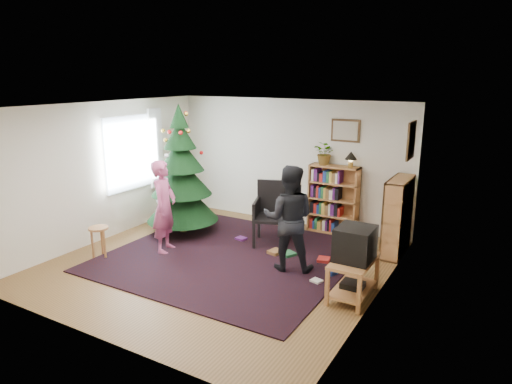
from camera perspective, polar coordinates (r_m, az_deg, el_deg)
The scene contains 23 objects.
floor at distance 7.48m, azimuth -4.50°, elevation -8.83°, with size 5.00×5.00×0.00m, color brown.
ceiling at distance 6.88m, azimuth -4.92°, elevation 10.66°, with size 5.00×5.00×0.00m, color white.
wall_back at distance 9.19m, azimuth 4.18°, elevation 3.77°, with size 5.00×0.02×2.50m, color silver.
wall_front at distance 5.30m, azimuth -20.25°, elevation -5.18°, with size 5.00×0.02×2.50m, color silver.
wall_left at distance 8.71m, azimuth -18.39°, elevation 2.46°, with size 0.02×5.00×2.50m, color silver.
wall_right at distance 6.06m, azimuth 15.19°, elevation -2.36°, with size 0.02×5.00×2.50m, color silver.
rug at distance 7.70m, azimuth -3.23°, elevation -8.01°, with size 3.80×3.60×0.02m, color black.
window_pane at distance 9.05m, azimuth -15.57°, elevation 4.71°, with size 0.04×1.20×1.40m, color silver.
curtain at distance 9.52m, azimuth -12.41°, elevation 5.36°, with size 0.06×0.35×1.60m, color white.
picture_back at distance 8.63m, azimuth 11.13°, elevation 7.54°, with size 0.55×0.03×0.42m.
picture_right at distance 7.60m, azimuth 18.83°, elevation 6.12°, with size 0.03×0.50×0.60m.
christmas_tree at distance 8.66m, azimuth -9.30°, elevation 1.39°, with size 1.35×1.35×2.45m.
bookshelf_back at distance 8.79m, azimuth 9.65°, elevation -0.82°, with size 0.95×0.30×1.30m.
bookshelf_right at distance 7.99m, azimuth 17.29°, elevation -2.84°, with size 0.30×0.95×1.30m.
tv_stand at distance 6.41m, azimuth 12.06°, elevation -10.10°, with size 0.49×0.88×0.55m.
crt_tv at distance 6.23m, azimuth 12.26°, elevation -6.30°, with size 0.48×0.52×0.45m.
armchair at distance 8.13m, azimuth 2.44°, elevation -2.28°, with size 0.79×0.81×1.12m.
stool at distance 7.96m, azimuth -19.05°, elevation -4.99°, with size 0.32×0.32×0.53m.
person_standing at distance 7.84m, azimuth -11.41°, elevation -1.82°, with size 0.58×0.38×1.58m, color #A8436E.
person_by_chair at distance 6.97m, azimuth 4.13°, elevation -3.32°, with size 0.80×0.63×1.65m, color black.
potted_plant at distance 8.68m, azimuth 8.65°, elevation 4.83°, with size 0.40×0.35×0.45m, color gray.
table_lamp at distance 8.52m, azimuth 11.78°, elevation 4.36°, with size 0.22×0.22×0.30m.
floor_clutter at distance 7.57m, azimuth 5.73°, elevation -8.23°, with size 2.18×1.31×0.08m.
Camera 1 is at (3.92, -5.64, 2.95)m, focal length 32.00 mm.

